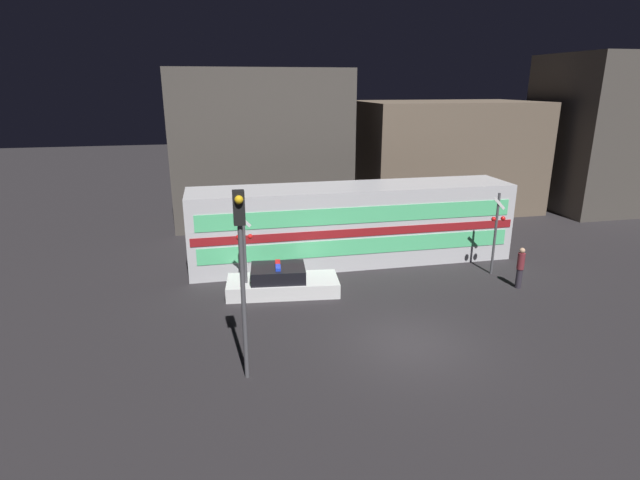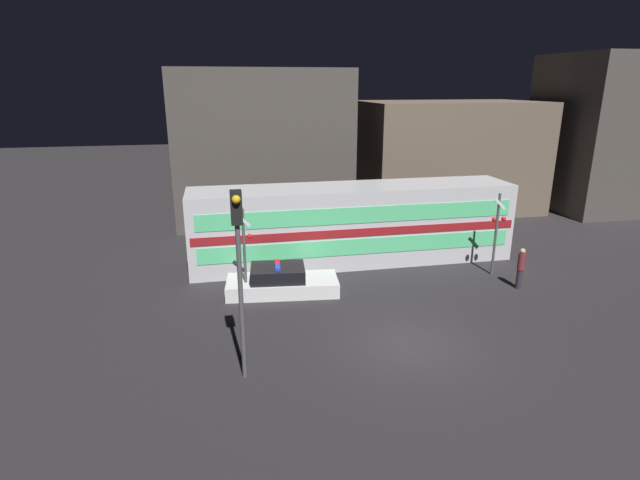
{
  "view_description": "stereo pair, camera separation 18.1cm",
  "coord_description": "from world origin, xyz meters",
  "px_view_note": "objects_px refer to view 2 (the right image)",
  "views": [
    {
      "loc": [
        -5.9,
        -13.54,
        8.06
      ],
      "look_at": [
        -1.58,
        6.56,
        1.63
      ],
      "focal_mm": 28.0,
      "sensor_mm": 36.0,
      "label": 1
    },
    {
      "loc": [
        -5.72,
        -13.58,
        8.06
      ],
      "look_at": [
        -1.58,
        6.56,
        1.63
      ],
      "focal_mm": 28.0,
      "sensor_mm": 36.0,
      "label": 2
    }
  ],
  "objects_px": {
    "pedestrian": "(521,268)",
    "crossing_signal_near": "(497,229)",
    "traffic_light_corner": "(239,253)",
    "train": "(352,224)",
    "police_car": "(281,282)"
  },
  "relations": [
    {
      "from": "pedestrian",
      "to": "crossing_signal_near",
      "type": "height_order",
      "value": "crossing_signal_near"
    },
    {
      "from": "crossing_signal_near",
      "to": "traffic_light_corner",
      "type": "bearing_deg",
      "value": -152.02
    },
    {
      "from": "traffic_light_corner",
      "to": "pedestrian",
      "type": "bearing_deg",
      "value": 20.58
    },
    {
      "from": "pedestrian",
      "to": "traffic_light_corner",
      "type": "distance_m",
      "value": 12.58
    },
    {
      "from": "pedestrian",
      "to": "traffic_light_corner",
      "type": "bearing_deg",
      "value": -159.42
    },
    {
      "from": "train",
      "to": "pedestrian",
      "type": "relative_size",
      "value": 8.63
    },
    {
      "from": "police_car",
      "to": "crossing_signal_near",
      "type": "bearing_deg",
      "value": 6.72
    },
    {
      "from": "train",
      "to": "traffic_light_corner",
      "type": "relative_size",
      "value": 2.74
    },
    {
      "from": "train",
      "to": "police_car",
      "type": "bearing_deg",
      "value": -140.64
    },
    {
      "from": "traffic_light_corner",
      "to": "police_car",
      "type": "bearing_deg",
      "value": 72.78
    },
    {
      "from": "pedestrian",
      "to": "traffic_light_corner",
      "type": "height_order",
      "value": "traffic_light_corner"
    },
    {
      "from": "train",
      "to": "pedestrian",
      "type": "bearing_deg",
      "value": -38.54
    },
    {
      "from": "police_car",
      "to": "train",
      "type": "bearing_deg",
      "value": 45.42
    },
    {
      "from": "pedestrian",
      "to": "traffic_light_corner",
      "type": "xyz_separation_m",
      "value": [
        -11.46,
        -4.3,
        2.89
      ]
    },
    {
      "from": "crossing_signal_near",
      "to": "police_car",
      "type": "bearing_deg",
      "value": -179.34
    }
  ]
}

